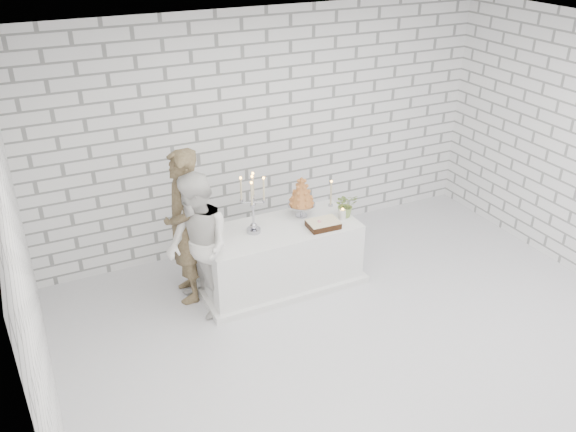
% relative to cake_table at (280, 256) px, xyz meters
% --- Properties ---
extents(ground, '(6.00, 5.00, 0.01)m').
position_rel_cake_table_xyz_m(ground, '(0.37, -1.38, -0.38)').
color(ground, silver).
rests_on(ground, ground).
extents(ceiling, '(6.00, 5.00, 0.01)m').
position_rel_cake_table_xyz_m(ceiling, '(0.37, -1.38, 2.62)').
color(ceiling, white).
rests_on(ceiling, ground).
extents(wall_back, '(6.00, 0.01, 3.00)m').
position_rel_cake_table_xyz_m(wall_back, '(0.37, 1.12, 1.12)').
color(wall_back, white).
rests_on(wall_back, ground).
extents(wall_left, '(0.01, 5.00, 3.00)m').
position_rel_cake_table_xyz_m(wall_left, '(-2.63, -1.38, 1.12)').
color(wall_left, white).
rests_on(wall_left, ground).
extents(cake_table, '(1.80, 0.80, 0.75)m').
position_rel_cake_table_xyz_m(cake_table, '(0.00, 0.00, 0.00)').
color(cake_table, white).
rests_on(cake_table, ground).
extents(groom, '(0.50, 0.69, 1.79)m').
position_rel_cake_table_xyz_m(groom, '(-1.04, 0.24, 0.52)').
color(groom, '#4C3D27').
rests_on(groom, ground).
extents(bride, '(0.70, 0.86, 1.63)m').
position_rel_cake_table_xyz_m(bride, '(-1.00, -0.12, 0.44)').
color(bride, white).
rests_on(bride, ground).
extents(candelabra, '(0.36, 0.36, 0.70)m').
position_rel_cake_table_xyz_m(candelabra, '(-0.31, 0.03, 0.72)').
color(candelabra, '#A5A5AF').
rests_on(candelabra, cake_table).
extents(croquembouche, '(0.41, 0.41, 0.51)m').
position_rel_cake_table_xyz_m(croquembouche, '(0.35, 0.15, 0.63)').
color(croquembouche, '#9A5220').
rests_on(croquembouche, cake_table).
extents(chocolate_cake, '(0.36, 0.27, 0.08)m').
position_rel_cake_table_xyz_m(chocolate_cake, '(0.45, -0.21, 0.42)').
color(chocolate_cake, black).
rests_on(chocolate_cake, cake_table).
extents(pillar_candle, '(0.10, 0.10, 0.12)m').
position_rel_cake_table_xyz_m(pillar_candle, '(0.75, -0.12, 0.44)').
color(pillar_candle, white).
rests_on(pillar_candle, cake_table).
extents(extra_taper, '(0.07, 0.07, 0.32)m').
position_rel_cake_table_xyz_m(extra_taper, '(0.79, 0.23, 0.54)').
color(extra_taper, beige).
rests_on(extra_taper, cake_table).
extents(flowers, '(0.30, 0.27, 0.29)m').
position_rel_cake_table_xyz_m(flowers, '(0.82, -0.07, 0.52)').
color(flowers, '#507035').
rests_on(flowers, cake_table).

